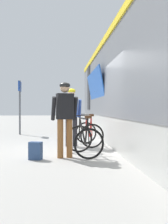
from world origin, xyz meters
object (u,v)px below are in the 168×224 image
Objects in this scene: cyclist_near_in_blue at (71,112)px; backpack_on_platform at (36,151)px; bicycle_near_red at (89,133)px; platform_sign_post at (20,98)px; cyclist_far_in_dark at (65,113)px; bicycle_far_black at (84,139)px; train_car at (157,82)px.

backpack_on_platform is (-0.89, -2.09, -0.85)m from cyclist_near_in_blue.
backpack_on_platform is at bearing -123.54° from bicycle_near_red.
platform_sign_post is (-1.24, 6.07, 1.42)m from backpack_on_platform.
bicycle_far_black is at bearing 26.62° from cyclist_far_in_dark.
bicycle_near_red and bicycle_far_black have the same top height.
train_car is at bearing 31.56° from bicycle_far_black.
train_car is at bearing 30.79° from cyclist_far_in_dark.
bicycle_far_black is (0.23, -1.67, -0.65)m from cyclist_near_in_blue.
cyclist_far_in_dark is at bearing -96.94° from cyclist_near_in_blue.
cyclist_near_in_blue is at bearing -61.85° from platform_sign_post.
cyclist_near_in_blue reaches higher than bicycle_far_black.
train_car reaches higher than cyclist_near_in_blue.
platform_sign_post reaches higher than bicycle_near_red.
platform_sign_post is at bearing 112.71° from bicycle_far_black.
train_car is at bearing -7.65° from bicycle_near_red.
bicycle_far_black is at bearing -100.01° from bicycle_near_red.
platform_sign_post is (-1.90, 5.89, 0.57)m from cyclist_far_in_dark.
train_car is 6.81× the size of platform_sign_post.
train_car is 2.62m from bicycle_near_red.
bicycle_near_red is 4.89m from platform_sign_post.
cyclist_far_in_dark is at bearing -149.21° from train_car.
cyclist_near_in_blue reaches higher than backpack_on_platform.
platform_sign_post is (-2.67, 3.91, 1.22)m from bicycle_near_red.
bicycle_near_red reaches higher than backpack_on_platform.
cyclist_far_in_dark is 4.40× the size of backpack_on_platform.
cyclist_near_in_blue is 1.81m from bicycle_far_black.
backpack_on_platform is 0.17× the size of platform_sign_post.
train_car reaches higher than bicycle_far_black.
backpack_on_platform is 6.36m from platform_sign_post.
backpack_on_platform is at bearing -151.79° from train_car.
platform_sign_post is (-2.13, 3.99, 0.57)m from cyclist_near_in_blue.
bicycle_near_red is at bearing 68.66° from cyclist_far_in_dark.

